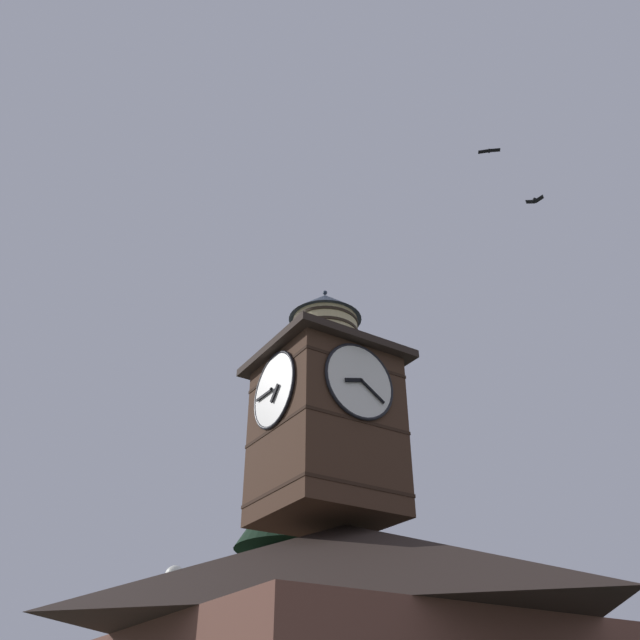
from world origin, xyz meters
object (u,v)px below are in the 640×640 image
clock_tower (325,413)px  flying_bird_low (489,151)px  flying_bird_high (535,200)px  pine_tree_behind (294,562)px  moon (174,576)px

clock_tower → flying_bird_low: flying_bird_low is taller
clock_tower → flying_bird_high: flying_bird_high is taller
pine_tree_behind → flying_bird_high: (-2.87, 11.35, 10.49)m
flying_bird_high → flying_bird_low: flying_bird_low is taller
flying_bird_low → moon: bearing=-100.5°
clock_tower → flying_bird_high: (-5.32, 5.39, 7.35)m
clock_tower → pine_tree_behind: 7.17m
clock_tower → flying_bird_high: bearing=134.7°
moon → flying_bird_low: size_ratio=2.85×
moon → flying_bird_high: bearing=82.1°
flying_bird_high → flying_bird_low: 2.56m
pine_tree_behind → flying_bird_low: (-0.45, 11.69, 11.26)m
clock_tower → moon: (-12.29, -44.85, 3.38)m
pine_tree_behind → flying_bird_low: flying_bird_low is taller
moon → flying_bird_low: flying_bird_low is taller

